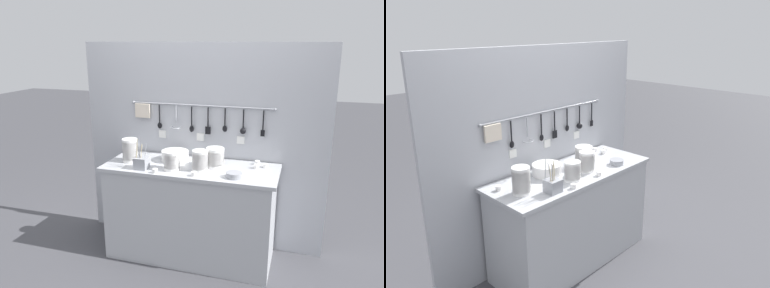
% 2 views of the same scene
% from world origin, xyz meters
% --- Properties ---
extents(ground_plane, '(20.00, 20.00, 0.00)m').
position_xyz_m(ground_plane, '(0.00, 0.00, 0.00)').
color(ground_plane, '#424247').
extents(counter, '(1.52, 0.59, 0.87)m').
position_xyz_m(counter, '(0.00, 0.00, 0.44)').
color(counter, '#ADAFB5').
rests_on(counter, ground).
extents(back_wall, '(2.32, 0.11, 1.92)m').
position_xyz_m(back_wall, '(-0.00, 0.33, 0.96)').
color(back_wall, '#A8AAB2').
rests_on(back_wall, ground).
extents(bowl_stack_nested_right, '(0.16, 0.16, 0.17)m').
position_xyz_m(bowl_stack_nested_right, '(0.21, 0.05, 0.95)').
color(bowl_stack_nested_right, white).
rests_on(bowl_stack_nested_right, counter).
extents(bowl_stack_wide_centre, '(0.13, 0.13, 0.18)m').
position_xyz_m(bowl_stack_wide_centre, '(0.11, -0.08, 0.96)').
color(bowl_stack_wide_centre, white).
rests_on(bowl_stack_wide_centre, counter).
extents(bowl_stack_back_corner, '(0.13, 0.13, 0.16)m').
position_xyz_m(bowl_stack_back_corner, '(-0.12, -0.14, 0.95)').
color(bowl_stack_back_corner, white).
rests_on(bowl_stack_back_corner, counter).
extents(bowl_stack_short_front, '(0.14, 0.14, 0.21)m').
position_xyz_m(bowl_stack_short_front, '(-0.56, -0.03, 0.98)').
color(bowl_stack_short_front, white).
rests_on(bowl_stack_short_front, counter).
extents(plate_stack, '(0.25, 0.25, 0.09)m').
position_xyz_m(plate_stack, '(-0.18, 0.11, 0.92)').
color(plate_stack, white).
rests_on(plate_stack, counter).
extents(steel_mixing_bowl, '(0.13, 0.13, 0.04)m').
position_xyz_m(steel_mixing_bowl, '(0.42, -0.17, 0.89)').
color(steel_mixing_bowl, '#93969E').
rests_on(steel_mixing_bowl, counter).
extents(cutlery_caddy, '(0.11, 0.11, 0.27)m').
position_xyz_m(cutlery_caddy, '(-0.38, -0.18, 0.92)').
color(cutlery_caddy, '#93969E').
rests_on(cutlery_caddy, counter).
extents(cup_front_left, '(0.04, 0.04, 0.04)m').
position_xyz_m(cup_front_left, '(-0.65, 0.14, 0.89)').
color(cup_front_left, white).
rests_on(cup_front_left, counter).
extents(cup_edge_near, '(0.04, 0.04, 0.04)m').
position_xyz_m(cup_edge_near, '(0.56, 0.11, 0.89)').
color(cup_edge_near, white).
rests_on(cup_edge_near, counter).
extents(cup_back_right, '(0.04, 0.04, 0.04)m').
position_xyz_m(cup_back_right, '(0.55, 0.21, 0.89)').
color(cup_back_right, white).
rests_on(cup_back_right, counter).
extents(cup_beside_plates, '(0.04, 0.04, 0.04)m').
position_xyz_m(cup_beside_plates, '(0.10, -0.23, 0.89)').
color(cup_beside_plates, white).
rests_on(cup_beside_plates, counter).
extents(cup_front_right, '(0.04, 0.04, 0.04)m').
position_xyz_m(cup_front_right, '(-0.23, -0.25, 0.89)').
color(cup_front_right, white).
rests_on(cup_front_right, counter).
extents(cup_by_caddy, '(0.04, 0.04, 0.04)m').
position_xyz_m(cup_by_caddy, '(0.63, 0.15, 0.89)').
color(cup_by_caddy, white).
rests_on(cup_by_caddy, counter).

